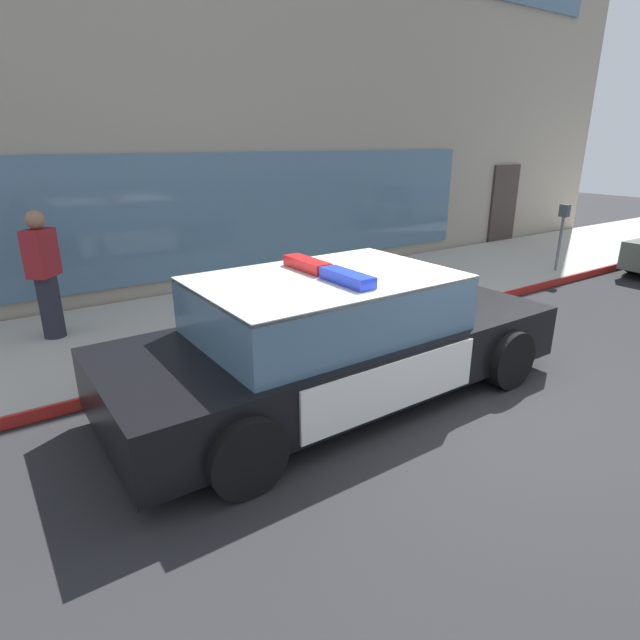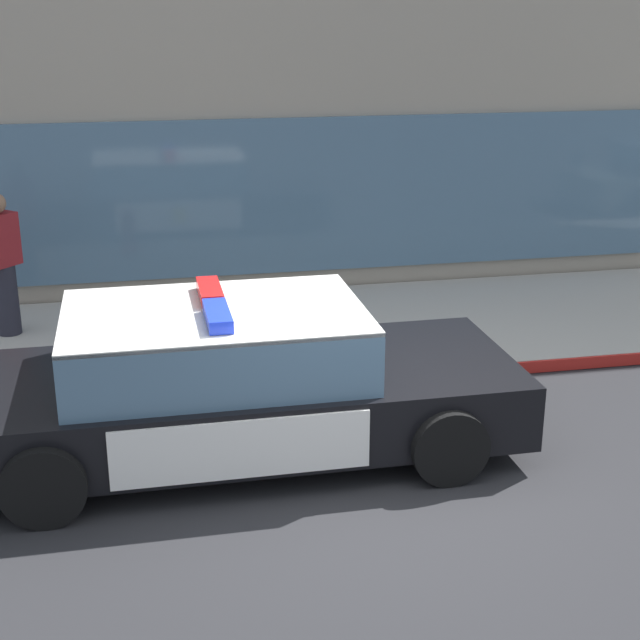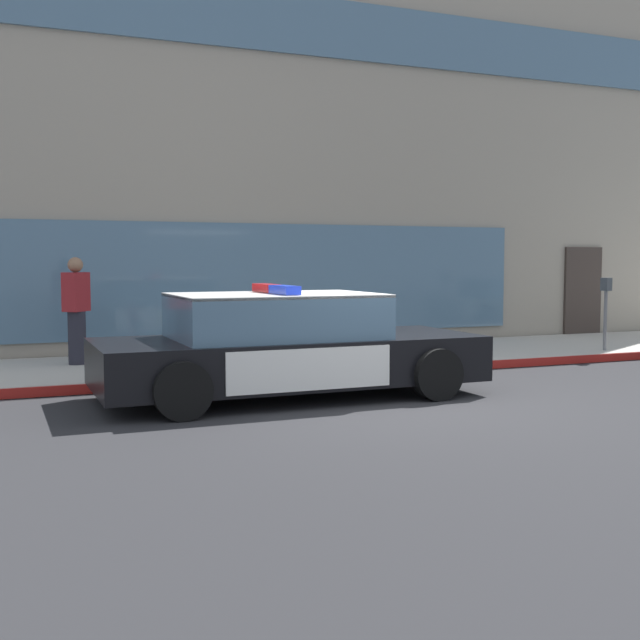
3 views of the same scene
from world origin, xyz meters
name	(u,v)px [view 2 (image 2 of 3)]	position (x,y,z in m)	size (l,w,h in m)	color
ground	(375,480)	(0.00, 0.00, 0.00)	(48.00, 48.00, 0.00)	#262628
sidewalk	(300,333)	(0.00, 3.66, 0.07)	(48.00, 3.23, 0.15)	#B2ADA3
curb_red_paint	(327,383)	(0.00, 2.03, 0.08)	(28.80, 0.04, 0.14)	maroon
police_cruiser	(232,382)	(-1.13, 0.81, 0.68)	(5.07, 2.19, 1.49)	black
fire_hydrant	(132,333)	(-2.02, 2.84, 0.50)	(0.34, 0.39, 0.73)	red
pedestrian_on_sidewalk	(2,264)	(-3.47, 4.13, 1.01)	(0.46, 0.47, 1.71)	#23232D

